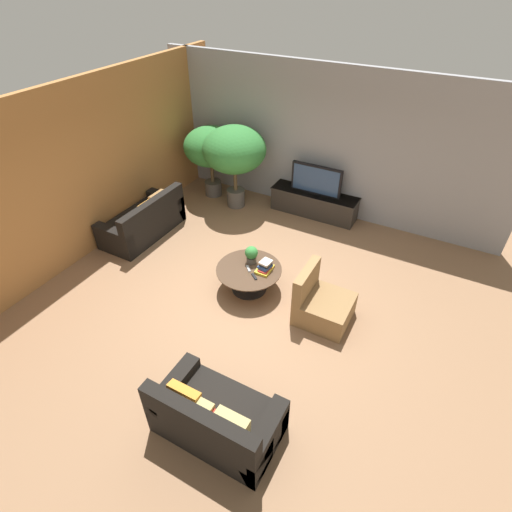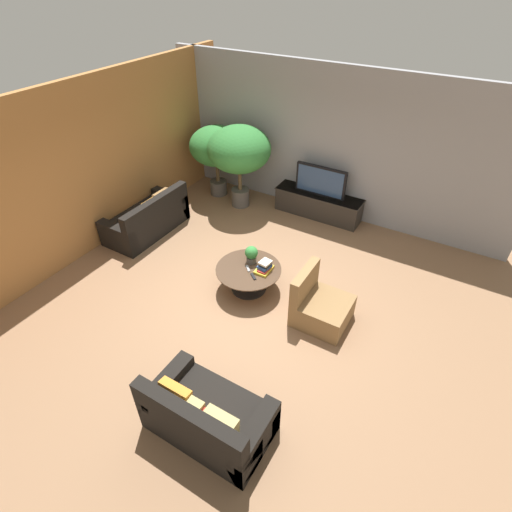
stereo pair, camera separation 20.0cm
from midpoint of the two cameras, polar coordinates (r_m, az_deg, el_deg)
ground_plane at (r=6.72m, az=-2.31°, el=-5.50°), size 24.00×24.00×0.00m
back_wall_stone at (r=8.46m, az=9.07°, el=15.70°), size 7.40×0.12×3.00m
side_wall_left at (r=7.93m, az=-23.05°, el=11.63°), size 0.12×7.40×3.00m
media_console at (r=8.72m, az=7.62°, el=7.50°), size 1.87×0.50×0.52m
television at (r=8.46m, az=7.92°, el=10.71°), size 1.08×0.13×0.61m
coffee_table at (r=6.63m, az=-1.87°, el=-2.69°), size 1.08×1.08×0.43m
couch_by_wall at (r=8.30m, az=-16.38°, el=4.73°), size 0.84×1.72×0.84m
couch_near_entry at (r=5.00m, az=-7.04°, el=-22.02°), size 1.44×0.84×0.84m
armchair_wicker at (r=6.22m, az=8.39°, el=-6.86°), size 0.80×0.76×0.86m
potted_palm_tall at (r=9.12m, az=-7.16°, el=15.02°), size 1.17×1.17×1.60m
potted_palm_corner at (r=8.55m, az=-3.80°, el=14.70°), size 1.33×1.33×1.79m
potted_plant_tabletop at (r=6.58m, az=-1.53°, el=0.25°), size 0.22×0.22×0.31m
book_stack at (r=6.47m, az=0.42°, el=-1.56°), size 0.23×0.32×0.18m
remote_black at (r=6.38m, az=-1.15°, el=-2.95°), size 0.15×0.13×0.02m
remote_silver at (r=6.54m, az=-1.97°, el=-1.83°), size 0.14×0.14×0.02m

